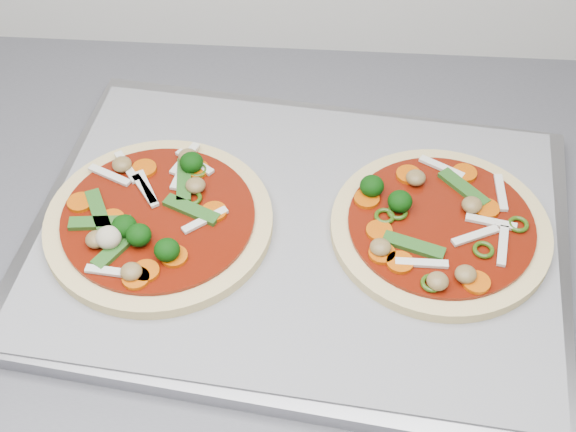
{
  "coord_description": "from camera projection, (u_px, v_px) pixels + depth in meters",
  "views": [
    {
      "loc": [
        -0.23,
        0.78,
        1.51
      ],
      "look_at": [
        -0.26,
        1.29,
        0.93
      ],
      "focal_mm": 50.0,
      "sensor_mm": 36.0,
      "label": 1
    }
  ],
  "objects": [
    {
      "name": "pizza_left",
      "position": [
        157.0,
        220.0,
        0.77
      ],
      "size": [
        0.29,
        0.29,
        0.04
      ],
      "rotation": [
        0.0,
        0.0,
        -0.42
      ],
      "color": "#EFD98C",
      "rests_on": "parchment"
    },
    {
      "name": "baking_tray",
      "position": [
        299.0,
        236.0,
        0.78
      ],
      "size": [
        0.56,
        0.44,
        0.02
      ],
      "primitive_type": "cube",
      "rotation": [
        0.0,
        0.0,
        -0.12
      ],
      "color": "gray",
      "rests_on": "countertop"
    },
    {
      "name": "pizza_right",
      "position": [
        438.0,
        227.0,
        0.77
      ],
      "size": [
        0.26,
        0.26,
        0.04
      ],
      "rotation": [
        0.0,
        0.0,
        -0.28
      ],
      "color": "#EFD98C",
      "rests_on": "parchment"
    },
    {
      "name": "countertop",
      "position": [
        551.0,
        257.0,
        0.8
      ],
      "size": [
        3.6,
        0.6,
        0.04
      ],
      "primitive_type": "cube",
      "color": "#57565D",
      "rests_on": "base_cabinet"
    },
    {
      "name": "parchment",
      "position": [
        299.0,
        230.0,
        0.78
      ],
      "size": [
        0.53,
        0.41,
        0.0
      ],
      "primitive_type": "cube",
      "rotation": [
        0.0,
        0.0,
        -0.1
      ],
      "color": "gray",
      "rests_on": "baking_tray"
    }
  ]
}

